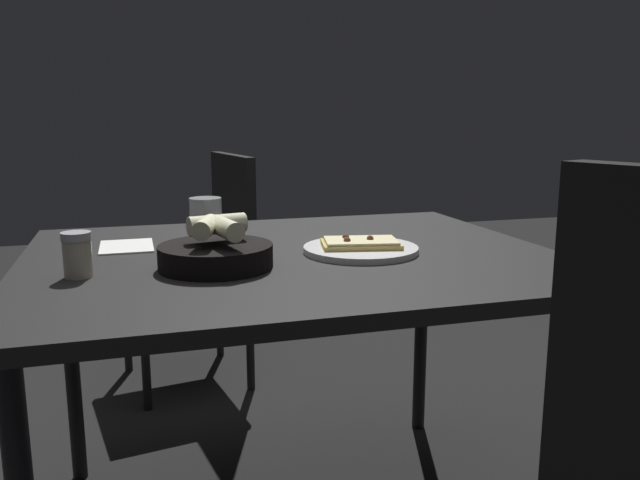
{
  "coord_description": "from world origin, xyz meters",
  "views": [
    {
      "loc": [
        1.35,
        -0.34,
        1.01
      ],
      "look_at": [
        -0.04,
        0.08,
        0.72
      ],
      "focal_mm": 35.71,
      "sensor_mm": 36.0,
      "label": 1
    }
  ],
  "objects_px": {
    "beer_glass": "(206,225)",
    "pepper_shaker": "(78,257)",
    "chair_far": "(204,254)",
    "dining_table": "(293,277)",
    "bread_basket": "(216,252)",
    "pizza_plate": "(361,248)"
  },
  "relations": [
    {
      "from": "beer_glass",
      "to": "pepper_shaker",
      "type": "relative_size",
      "value": 1.31
    },
    {
      "from": "beer_glass",
      "to": "chair_far",
      "type": "height_order",
      "value": "chair_far"
    },
    {
      "from": "dining_table",
      "to": "chair_far",
      "type": "height_order",
      "value": "chair_far"
    },
    {
      "from": "bread_basket",
      "to": "chair_far",
      "type": "height_order",
      "value": "chair_far"
    },
    {
      "from": "bread_basket",
      "to": "beer_glass",
      "type": "height_order",
      "value": "beer_glass"
    },
    {
      "from": "bread_basket",
      "to": "pepper_shaker",
      "type": "relative_size",
      "value": 2.64
    },
    {
      "from": "bread_basket",
      "to": "pepper_shaker",
      "type": "distance_m",
      "value": 0.26
    },
    {
      "from": "pizza_plate",
      "to": "bread_basket",
      "type": "height_order",
      "value": "bread_basket"
    },
    {
      "from": "dining_table",
      "to": "chair_far",
      "type": "bearing_deg",
      "value": -175.04
    },
    {
      "from": "pizza_plate",
      "to": "beer_glass",
      "type": "distance_m",
      "value": 0.37
    },
    {
      "from": "beer_glass",
      "to": "chair_far",
      "type": "relative_size",
      "value": 0.13
    },
    {
      "from": "dining_table",
      "to": "bread_basket",
      "type": "distance_m",
      "value": 0.23
    },
    {
      "from": "pizza_plate",
      "to": "pepper_shaker",
      "type": "relative_size",
      "value": 2.96
    },
    {
      "from": "bread_basket",
      "to": "beer_glass",
      "type": "xyz_separation_m",
      "value": [
        -0.23,
        0.01,
        0.02
      ]
    },
    {
      "from": "pepper_shaker",
      "to": "beer_glass",
      "type": "bearing_deg",
      "value": 130.28
    },
    {
      "from": "dining_table",
      "to": "pizza_plate",
      "type": "distance_m",
      "value": 0.17
    },
    {
      "from": "beer_glass",
      "to": "pepper_shaker",
      "type": "bearing_deg",
      "value": -49.72
    },
    {
      "from": "beer_glass",
      "to": "chair_far",
      "type": "distance_m",
      "value": 0.93
    },
    {
      "from": "pizza_plate",
      "to": "chair_far",
      "type": "distance_m",
      "value": 1.11
    },
    {
      "from": "bread_basket",
      "to": "pepper_shaker",
      "type": "xyz_separation_m",
      "value": [
        -0.0,
        -0.26,
        0.01
      ]
    },
    {
      "from": "chair_far",
      "to": "dining_table",
      "type": "bearing_deg",
      "value": 4.96
    },
    {
      "from": "pizza_plate",
      "to": "chair_far",
      "type": "relative_size",
      "value": 0.3
    }
  ]
}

